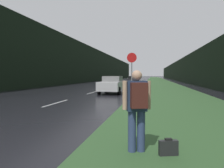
% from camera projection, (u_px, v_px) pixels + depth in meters
% --- Properties ---
extents(grass_verge, '(6.00, 240.00, 0.02)m').
position_uv_depth(grass_verge, '(159.00, 83.00, 41.08)').
color(grass_verge, '#33562D').
rests_on(grass_verge, ground_plane).
extents(lane_stripe_b, '(0.12, 3.00, 0.01)m').
position_uv_depth(lane_stripe_b, '(56.00, 103.00, 11.46)').
color(lane_stripe_b, silver).
rests_on(lane_stripe_b, ground_plane).
extents(lane_stripe_c, '(0.12, 3.00, 0.01)m').
position_uv_depth(lane_stripe_c, '(92.00, 93.00, 18.31)').
color(lane_stripe_c, silver).
rests_on(lane_stripe_c, ground_plane).
extents(lane_stripe_d, '(0.12, 3.00, 0.01)m').
position_uv_depth(lane_stripe_d, '(109.00, 88.00, 25.17)').
color(lane_stripe_d, silver).
rests_on(lane_stripe_d, ground_plane).
extents(lane_stripe_e, '(0.12, 3.00, 0.01)m').
position_uv_depth(lane_stripe_e, '(118.00, 85.00, 32.02)').
color(lane_stripe_e, silver).
rests_on(lane_stripe_e, ground_plane).
extents(lane_stripe_f, '(0.12, 3.00, 0.01)m').
position_uv_depth(lane_stripe_f, '(124.00, 83.00, 38.87)').
color(lane_stripe_f, silver).
rests_on(lane_stripe_f, ground_plane).
extents(treeline_far_side, '(2.00, 140.00, 8.31)m').
position_uv_depth(treeline_far_side, '(95.00, 66.00, 54.00)').
color(treeline_far_side, black).
rests_on(treeline_far_side, ground_plane).
extents(treeline_near_side, '(2.00, 140.00, 5.41)m').
position_uv_depth(treeline_near_side, '(183.00, 71.00, 49.56)').
color(treeline_near_side, black).
rests_on(treeline_near_side, ground_plane).
extents(stop_sign, '(0.61, 0.07, 3.00)m').
position_uv_depth(stop_sign, '(132.00, 72.00, 12.42)').
color(stop_sign, slate).
rests_on(stop_sign, ground_plane).
extents(hitchhiker_with_backpack, '(0.57, 0.49, 1.71)m').
position_uv_depth(hitchhiker_with_backpack, '(137.00, 106.00, 4.09)').
color(hitchhiker_with_backpack, navy).
rests_on(hitchhiker_with_backpack, ground_plane).
extents(suitcase, '(0.39, 0.21, 0.36)m').
position_uv_depth(suitcase, '(168.00, 148.00, 3.95)').
color(suitcase, '#232326').
rests_on(suitcase, ground_plane).
extents(car_passing_near, '(1.87, 4.45, 1.51)m').
position_uv_depth(car_passing_near, '(112.00, 85.00, 17.76)').
color(car_passing_near, '#BCBCBC').
rests_on(car_passing_near, ground_plane).
extents(car_passing_far, '(1.92, 4.29, 1.43)m').
position_uv_depth(car_passing_far, '(133.00, 80.00, 36.78)').
color(car_passing_far, black).
rests_on(car_passing_far, ground_plane).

